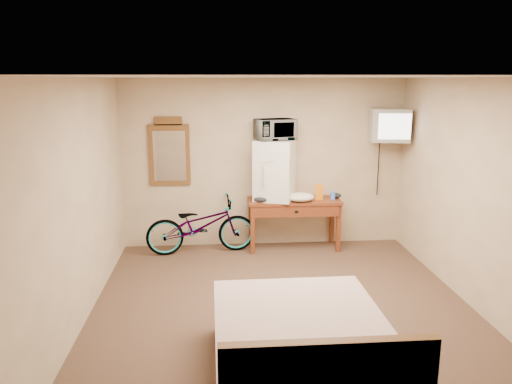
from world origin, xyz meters
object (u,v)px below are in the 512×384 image
desk (294,208)px  mini_fridge (275,170)px  blue_cup (333,195)px  bed (303,353)px  wall_mirror (169,152)px  microwave (275,129)px  crt_television (389,125)px  bicycle (201,225)px

desk → mini_fridge: 0.63m
blue_cup → mini_fridge: bearing=175.1°
mini_fridge → bed: 3.57m
wall_mirror → microwave: bearing=-7.6°
microwave → bed: bearing=-110.6°
mini_fridge → crt_television: crt_television is taller
blue_cup → bed: 3.56m
microwave → bed: microwave is taller
blue_cup → bicycle: size_ratio=0.08×
mini_fridge → blue_cup: size_ratio=7.12×
desk → microwave: 1.18m
desk → microwave: bearing=166.6°
blue_cup → bed: bearing=-106.7°
desk → blue_cup: (0.57, -0.00, 0.18)m
blue_cup → bed: (-1.01, -3.38, -0.51)m
blue_cup → microwave: bearing=175.1°
microwave → crt_television: bearing=-19.6°
crt_television → wall_mirror: size_ratio=0.64×
mini_fridge → wall_mirror: wall_mirror is taller
mini_fridge → wall_mirror: (-1.52, 0.20, 0.25)m
wall_mirror → bicycle: wall_mirror is taller
mini_fridge → bicycle: bearing=-173.8°
bed → bicycle: bearing=105.5°
blue_cup → wall_mirror: wall_mirror is taller
crt_television → bicycle: (-2.73, -0.07, -1.42)m
mini_fridge → crt_television: 1.77m
microwave → bicycle: (-1.08, -0.12, -1.36)m
blue_cup → wall_mirror: size_ratio=0.12×
mini_fridge → wall_mirror: 1.56m
crt_television → wall_mirror: crt_television is taller
mini_fridge → microwave: 0.59m
mini_fridge → bicycle: (-1.08, -0.12, -0.78)m
crt_television → mini_fridge: bearing=178.3°
microwave → blue_cup: bearing=-22.8°
blue_cup → bicycle: 1.98m
microwave → wall_mirror: (-1.52, 0.20, -0.34)m
mini_fridge → blue_cup: mini_fridge is taller
bicycle → bed: bearing=-171.9°
wall_mirror → bed: (1.36, -3.65, -1.14)m
blue_cup → wall_mirror: (-2.38, 0.28, 0.62)m
bicycle → blue_cup: bearing=-96.0°
microwave → bed: size_ratio=0.28×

